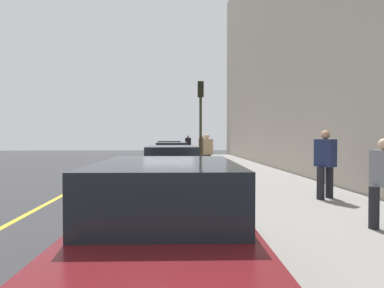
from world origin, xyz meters
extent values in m
plane|color=#333335|center=(0.00, 0.00, 0.00)|extent=(56.00, 56.00, 0.00)
cube|color=gray|center=(0.00, -3.30, 0.07)|extent=(28.00, 4.60, 0.15)
cube|color=#9E9384|center=(0.00, -6.05, 7.50)|extent=(32.00, 0.80, 15.00)
cube|color=gold|center=(0.00, 3.20, 0.00)|extent=(28.00, 0.14, 0.01)
cube|color=white|center=(3.83, -0.70, 0.11)|extent=(7.97, 0.56, 0.22)
cylinder|color=black|center=(-11.05, 0.66, 0.32)|extent=(0.65, 0.24, 0.64)
cylinder|color=black|center=(-11.11, -1.02, 0.32)|extent=(0.65, 0.24, 0.64)
cube|color=maroon|center=(-12.47, -0.13, 0.59)|extent=(4.57, 1.96, 0.64)
cube|color=black|center=(-12.70, -0.12, 1.21)|extent=(2.40, 1.68, 0.60)
cylinder|color=black|center=(-4.23, 0.68, 0.32)|extent=(0.64, 0.22, 0.64)
cylinder|color=black|center=(-4.22, -1.00, 0.32)|extent=(0.64, 0.22, 0.64)
cylinder|color=black|center=(-7.19, 0.66, 0.32)|extent=(0.64, 0.22, 0.64)
cylinder|color=black|center=(-7.18, -1.02, 0.32)|extent=(0.64, 0.22, 0.64)
cube|color=#383A3D|center=(-5.70, -0.17, 0.59)|extent=(4.79, 1.83, 0.64)
cube|color=black|center=(-5.94, -0.17, 1.21)|extent=(2.50, 1.62, 0.60)
cylinder|color=black|center=(2.67, 0.68, 0.32)|extent=(0.64, 0.22, 0.64)
cylinder|color=black|center=(2.66, -1.00, 0.32)|extent=(0.64, 0.22, 0.64)
cylinder|color=black|center=(-0.11, 0.68, 0.32)|extent=(0.64, 0.22, 0.64)
cylinder|color=black|center=(-0.11, -1.00, 0.32)|extent=(0.64, 0.22, 0.64)
cube|color=black|center=(1.28, -0.16, 0.59)|extent=(4.48, 1.81, 0.64)
cube|color=black|center=(1.06, -0.16, 1.21)|extent=(2.33, 1.60, 0.60)
cylinder|color=black|center=(9.32, 0.82, 0.32)|extent=(0.64, 0.23, 0.64)
cylinder|color=black|center=(9.30, -0.86, 0.32)|extent=(0.64, 0.23, 0.64)
cylinder|color=black|center=(6.43, 0.85, 0.32)|extent=(0.64, 0.23, 0.64)
cylinder|color=black|center=(6.41, -0.83, 0.32)|extent=(0.64, 0.23, 0.64)
cube|color=maroon|center=(7.86, -0.01, 0.59)|extent=(4.68, 1.86, 0.64)
cube|color=black|center=(7.63, 0.00, 1.21)|extent=(2.44, 1.63, 0.60)
cylinder|color=black|center=(-8.15, -4.11, 0.58)|extent=(0.20, 0.20, 0.86)
cylinder|color=black|center=(-7.94, -4.46, 0.58)|extent=(0.20, 0.20, 0.86)
cube|color=#1E284C|center=(-8.04, -4.28, 1.38)|extent=(0.59, 0.53, 0.73)
sphere|color=tan|center=(-8.04, -4.28, 1.87)|extent=(0.24, 0.24, 0.24)
cylinder|color=black|center=(-10.92, -3.82, 0.53)|extent=(0.18, 0.18, 0.77)
cube|color=slate|center=(-10.91, -4.00, 1.24)|extent=(0.45, 0.29, 0.65)
sphere|color=#D8AD8C|center=(-10.91, -4.00, 1.68)|extent=(0.21, 0.21, 0.21)
cylinder|color=black|center=(-1.47, -1.70, 0.57)|extent=(0.20, 0.20, 0.84)
cylinder|color=black|center=(-1.83, -1.85, 0.57)|extent=(0.20, 0.20, 0.84)
cube|color=tan|center=(-1.65, -1.78, 1.35)|extent=(0.47, 0.56, 0.71)
sphere|color=#D8AD8C|center=(-1.65, -1.78, 1.82)|extent=(0.23, 0.23, 0.23)
cylinder|color=black|center=(11.79, -1.59, 0.58)|extent=(0.20, 0.20, 0.85)
cylinder|color=black|center=(12.19, -1.56, 0.58)|extent=(0.20, 0.20, 0.85)
cube|color=black|center=(11.99, -1.58, 1.37)|extent=(0.34, 0.51, 0.73)
sphere|color=tan|center=(11.99, -1.58, 1.85)|extent=(0.24, 0.24, 0.24)
cylinder|color=black|center=(8.33, -2.47, 0.57)|extent=(0.20, 0.20, 0.83)
cylinder|color=black|center=(7.95, -2.41, 0.57)|extent=(0.20, 0.20, 0.83)
cube|color=brown|center=(8.14, -2.44, 1.34)|extent=(0.37, 0.52, 0.71)
sphere|color=tan|center=(8.14, -2.44, 1.81)|extent=(0.23, 0.23, 0.23)
cylinder|color=#2D2D19|center=(-1.76, -1.47, 1.88)|extent=(0.12, 0.12, 3.46)
cube|color=black|center=(-1.76, -1.47, 3.96)|extent=(0.26, 0.26, 0.70)
sphere|color=red|center=(-1.61, -1.47, 4.17)|extent=(0.14, 0.14, 0.14)
sphere|color=orange|center=(-1.61, -1.47, 3.95)|extent=(0.14, 0.14, 0.14)
sphere|color=green|center=(-1.61, -1.47, 3.73)|extent=(0.14, 0.14, 0.14)
cube|color=#191E38|center=(12.40, -1.44, 0.41)|extent=(0.34, 0.22, 0.52)
cylinder|color=#4C4C4C|center=(12.40, -1.44, 0.85)|extent=(0.03, 0.03, 0.36)
camera|label=1|loc=(-16.60, -0.18, 1.81)|focal=30.73mm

